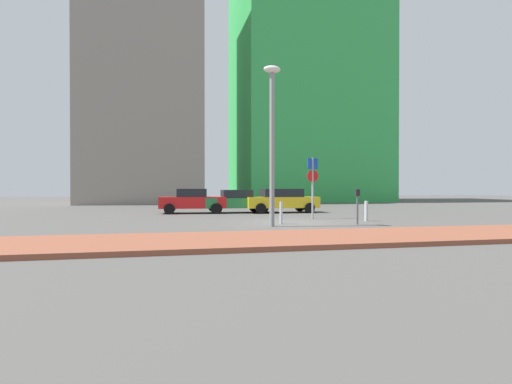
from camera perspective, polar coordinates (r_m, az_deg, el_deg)
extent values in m
plane|color=#4C4947|center=(18.88, 4.66, -4.20)|extent=(120.00, 120.00, 0.00)
cube|color=brown|center=(13.06, 12.90, -6.05)|extent=(40.00, 3.79, 0.14)
cube|color=red|center=(25.90, -8.68, -1.42)|extent=(4.13, 2.05, 0.70)
cube|color=black|center=(25.89, -8.82, -0.11)|extent=(1.89, 1.76, 0.50)
cylinder|color=black|center=(26.85, -5.76, -2.09)|extent=(0.65, 0.26, 0.64)
cylinder|color=black|center=(25.07, -5.54, -2.28)|extent=(0.65, 0.26, 0.64)
cylinder|color=black|center=(26.84, -11.61, -2.10)|extent=(0.65, 0.26, 0.64)
cylinder|color=black|center=(25.06, -11.80, -2.29)|extent=(0.65, 0.26, 0.64)
cube|color=#237238|center=(26.16, -2.53, -1.48)|extent=(4.22, 1.86, 0.62)
cube|color=black|center=(26.13, -2.68, -0.26)|extent=(1.84, 1.69, 0.50)
cylinder|color=black|center=(27.33, 0.12, -2.04)|extent=(0.64, 0.23, 0.64)
cylinder|color=black|center=(25.56, 0.98, -2.22)|extent=(0.64, 0.23, 0.64)
cylinder|color=black|center=(26.87, -5.86, -2.09)|extent=(0.64, 0.23, 0.64)
cylinder|color=black|center=(25.07, -5.41, -2.28)|extent=(0.64, 0.23, 0.64)
cube|color=gold|center=(26.33, 3.48, -1.40)|extent=(4.56, 1.85, 0.68)
cube|color=black|center=(26.31, 3.48, -0.11)|extent=(2.48, 1.70, 0.51)
cylinder|color=black|center=(27.68, 6.02, -2.01)|extent=(0.64, 0.22, 0.64)
cylinder|color=black|center=(25.95, 7.34, -2.18)|extent=(0.64, 0.22, 0.64)
cylinder|color=black|center=(26.85, -0.25, -2.09)|extent=(0.64, 0.22, 0.64)
cylinder|color=black|center=(25.06, 0.67, -2.28)|extent=(0.64, 0.22, 0.64)
cylinder|color=gray|center=(21.17, 7.77, 0.51)|extent=(0.10, 0.10, 3.10)
cube|color=#1447B7|center=(21.21, 7.77, 3.88)|extent=(0.55, 0.10, 0.55)
cylinder|color=red|center=(21.18, 7.77, 2.19)|extent=(0.60, 0.09, 0.60)
cylinder|color=#4C4C51|center=(18.32, 13.73, -2.43)|extent=(0.08, 0.08, 1.23)
cube|color=black|center=(18.30, 13.74, -0.07)|extent=(0.18, 0.14, 0.28)
cylinder|color=gray|center=(16.90, 2.21, 5.78)|extent=(0.20, 0.20, 6.21)
ellipsoid|color=silver|center=(17.50, 2.22, 16.46)|extent=(0.70, 0.36, 0.30)
cylinder|color=#B7B7BC|center=(18.08, 3.46, -2.87)|extent=(0.13, 0.13, 0.97)
cylinder|color=#B7B7BC|center=(20.25, 14.89, -2.54)|extent=(0.17, 0.17, 0.95)
cube|color=green|center=(51.73, 6.71, 13.70)|extent=(16.24, 14.55, 26.60)
cube|color=gray|center=(45.67, -15.35, 14.80)|extent=(11.80, 10.04, 25.59)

